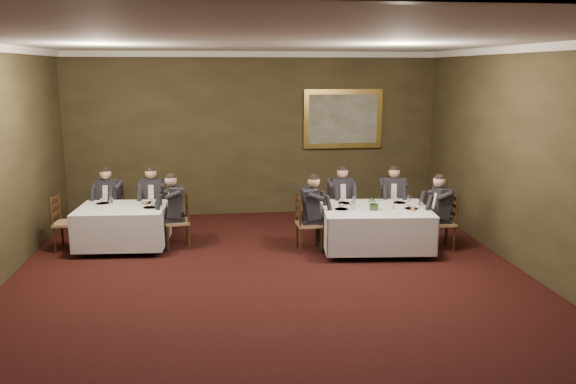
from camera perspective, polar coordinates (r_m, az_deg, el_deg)
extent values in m
plane|color=black|center=(7.82, -1.06, -11.23)|extent=(10.00, 10.00, 0.00)
cube|color=silver|center=(7.18, -1.17, 15.30)|extent=(8.00, 10.00, 0.10)
cube|color=#2E2917|center=(12.23, -3.46, 5.86)|extent=(8.00, 0.10, 3.50)
cube|color=#2E2917|center=(8.66, 26.26, 1.90)|extent=(0.10, 10.00, 3.50)
cube|color=white|center=(12.11, -3.55, 13.80)|extent=(8.00, 0.10, 0.12)
cube|color=white|center=(8.53, 27.08, 13.13)|extent=(0.10, 10.00, 0.12)
cube|color=black|center=(9.92, 8.91, -1.81)|extent=(1.89, 1.49, 0.04)
cube|color=white|center=(9.91, 8.92, -1.67)|extent=(1.96, 1.55, 0.02)
cube|color=white|center=(9.99, 8.85, -3.50)|extent=(1.98, 1.57, 0.65)
cube|color=black|center=(10.28, -16.53, -1.67)|extent=(1.52, 1.18, 0.04)
cube|color=white|center=(10.27, -16.54, -1.54)|extent=(1.59, 1.24, 0.02)
cube|color=white|center=(10.36, -16.43, -3.31)|extent=(1.61, 1.27, 0.65)
cube|color=#97734D|center=(10.80, 5.34, -1.87)|extent=(0.48, 0.46, 0.05)
cube|color=black|center=(10.92, 5.05, -0.39)|extent=(0.38, 0.07, 0.54)
cube|color=black|center=(10.72, 5.38, 0.07)|extent=(0.45, 0.35, 0.55)
sphere|color=#D9A088|center=(10.64, 5.42, 2.07)|extent=(0.23, 0.23, 0.21)
cube|color=#97734D|center=(10.97, 10.54, -1.81)|extent=(0.51, 0.50, 0.05)
cube|color=black|center=(11.10, 10.49, -0.34)|extent=(0.38, 0.10, 0.54)
cube|color=black|center=(10.89, 10.62, 0.11)|extent=(0.47, 0.39, 0.55)
sphere|color=#D9A088|center=(10.82, 10.70, 2.07)|extent=(0.25, 0.25, 0.21)
cube|color=#97734D|center=(9.83, 2.14, -3.27)|extent=(0.44, 0.46, 0.05)
cube|color=black|center=(9.73, 1.06, -1.93)|extent=(0.05, 0.38, 0.54)
cube|color=black|center=(9.74, 2.16, -1.14)|extent=(0.33, 0.43, 0.55)
sphere|color=#D9A088|center=(9.65, 2.18, 1.05)|extent=(0.22, 0.22, 0.21)
cube|color=#97734D|center=(10.26, 15.30, -3.04)|extent=(0.43, 0.45, 0.05)
cube|color=black|center=(10.27, 16.37, -1.68)|extent=(0.04, 0.38, 0.54)
cube|color=black|center=(10.17, 15.42, -1.00)|extent=(0.32, 0.43, 0.55)
sphere|color=#D9A088|center=(10.09, 15.55, 1.10)|extent=(0.21, 0.21, 0.21)
cube|color=#97734D|center=(11.16, -17.62, -1.94)|extent=(0.54, 0.52, 0.05)
cube|color=black|center=(11.28, -17.28, -0.50)|extent=(0.37, 0.13, 0.54)
cube|color=black|center=(11.08, -17.74, -0.06)|extent=(0.49, 0.41, 0.55)
sphere|color=#D9A088|center=(11.01, -17.87, 1.87)|extent=(0.26, 0.26, 0.21)
cube|color=#97734D|center=(10.99, -13.47, -1.92)|extent=(0.48, 0.47, 0.05)
cube|color=black|center=(11.11, -13.32, -0.46)|extent=(0.38, 0.07, 0.54)
cube|color=black|center=(10.91, -13.57, -0.01)|extent=(0.45, 0.35, 0.55)
sphere|color=#D9A088|center=(10.83, -13.67, 1.95)|extent=(0.23, 0.23, 0.21)
cube|color=#97734D|center=(10.16, -11.18, -2.97)|extent=(0.47, 0.49, 0.05)
cube|color=black|center=(10.11, -10.17, -1.58)|extent=(0.08, 0.38, 0.54)
cube|color=black|center=(10.07, -11.27, -0.92)|extent=(0.36, 0.46, 0.55)
sphere|color=#D9A088|center=(9.99, -11.36, 1.21)|extent=(0.24, 0.24, 0.21)
cube|color=#97734D|center=(10.60, -21.49, -2.98)|extent=(0.46, 0.48, 0.05)
cube|color=black|center=(10.61, -22.56, -1.69)|extent=(0.06, 0.38, 0.54)
imported|color=#2D5926|center=(9.74, 8.78, -1.01)|extent=(0.29, 0.27, 0.28)
cylinder|color=gold|center=(9.93, 10.66, -1.59)|extent=(0.06, 0.06, 0.02)
cylinder|color=gold|center=(9.90, 10.69, -0.73)|extent=(0.01, 0.01, 0.29)
cylinder|color=white|center=(9.85, 10.74, 0.44)|extent=(0.02, 0.02, 0.13)
cylinder|color=white|center=(10.20, 5.75, -1.07)|extent=(0.25, 0.25, 0.01)
cylinder|color=white|center=(10.34, 5.58, -0.76)|extent=(0.08, 0.08, 0.05)
cylinder|color=white|center=(10.22, 6.69, -0.71)|extent=(0.06, 0.06, 0.14)
cylinder|color=white|center=(10.67, -18.30, -1.05)|extent=(0.25, 0.25, 0.01)
cylinder|color=white|center=(10.81, -18.16, -0.75)|extent=(0.08, 0.08, 0.05)
cylinder|color=white|center=(10.62, -17.43, -0.70)|extent=(0.06, 0.06, 0.14)
cube|color=gold|center=(12.41, 5.59, 7.40)|extent=(1.73, 0.08, 1.28)
cube|color=#4E5136|center=(12.36, 5.64, 7.39)|extent=(1.51, 0.01, 1.06)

